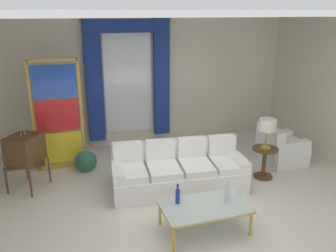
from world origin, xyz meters
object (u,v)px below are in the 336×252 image
object	(u,v)px
coffee_table	(205,207)
vintage_tv	(25,150)
round_side_table	(264,160)
armchair_white	(280,150)
peacock_figurine	(86,163)
bottle_blue_decanter	(178,195)
bottle_crystal_tall	(227,194)
stained_glass_divider	(58,118)
couch_white_long	(178,171)
table_lamp_brass	(268,126)

from	to	relation	value
coffee_table	vintage_tv	distance (m)	3.29
round_side_table	armchair_white	bearing A→B (deg)	35.90
vintage_tv	peacock_figurine	xyz separation A→B (m)	(1.03, 0.29, -0.51)
armchair_white	round_side_table	xyz separation A→B (m)	(-0.69, -0.50, 0.07)
bottle_blue_decanter	bottle_crystal_tall	size ratio (longest dim) A/B	0.95
coffee_table	stained_glass_divider	world-z (taller)	stained_glass_divider
stained_glass_divider	coffee_table	bearing A→B (deg)	-56.27
couch_white_long	bottle_blue_decanter	distance (m)	1.29
coffee_table	vintage_tv	xyz separation A→B (m)	(-2.48, 2.13, 0.35)
bottle_blue_decanter	table_lamp_brass	bearing A→B (deg)	26.65
coffee_table	table_lamp_brass	distance (m)	2.24
vintage_tv	table_lamp_brass	size ratio (longest dim) A/B	2.36
couch_white_long	coffee_table	bearing A→B (deg)	-93.00
coffee_table	stained_glass_divider	xyz separation A→B (m)	(-1.89, 2.83, 0.68)
bottle_crystal_tall	vintage_tv	distance (m)	3.55
couch_white_long	bottle_crystal_tall	xyz separation A→B (m)	(0.26, -1.38, 0.23)
bottle_crystal_tall	table_lamp_brass	distance (m)	1.95
bottle_blue_decanter	peacock_figurine	bearing A→B (deg)	116.21
vintage_tv	stained_glass_divider	xyz separation A→B (m)	(0.59, 0.70, 0.33)
bottle_blue_decanter	armchair_white	bearing A→B (deg)	29.10
bottle_blue_decanter	vintage_tv	size ratio (longest dim) A/B	0.23
coffee_table	bottle_blue_decanter	world-z (taller)	bottle_blue_decanter
vintage_tv	coffee_table	bearing A→B (deg)	-40.61
bottle_blue_decanter	stained_glass_divider	bearing A→B (deg)	120.12
couch_white_long	stained_glass_divider	xyz separation A→B (m)	(-1.96, 1.46, 0.75)
peacock_figurine	round_side_table	distance (m)	3.42
armchair_white	stained_glass_divider	xyz separation A→B (m)	(-4.33, 1.11, 0.77)
round_side_table	bottle_crystal_tall	bearing A→B (deg)	-138.74
bottle_blue_decanter	round_side_table	size ratio (longest dim) A/B	0.51
coffee_table	peacock_figurine	size ratio (longest dim) A/B	2.04
table_lamp_brass	stained_glass_divider	bearing A→B (deg)	156.23
table_lamp_brass	couch_white_long	bearing A→B (deg)	175.22
bottle_blue_decanter	vintage_tv	bearing A→B (deg)	137.51
vintage_tv	stained_glass_divider	bearing A→B (deg)	49.97
bottle_crystal_tall	couch_white_long	bearing A→B (deg)	100.78
coffee_table	bottle_crystal_tall	size ratio (longest dim) A/B	3.82
stained_glass_divider	round_side_table	distance (m)	4.04
stained_glass_divider	bottle_blue_decanter	bearing A→B (deg)	-59.88
vintage_tv	couch_white_long	bearing A→B (deg)	-16.56
round_side_table	vintage_tv	bearing A→B (deg)	168.00
coffee_table	round_side_table	size ratio (longest dim) A/B	2.06
armchair_white	peacock_figurine	bearing A→B (deg)	169.95
couch_white_long	armchair_white	size ratio (longest dim) A/B	2.83
bottle_crystal_tall	round_side_table	world-z (taller)	bottle_crystal_tall
peacock_figurine	couch_white_long	bearing A→B (deg)	-34.47
vintage_tv	peacock_figurine	size ratio (longest dim) A/B	2.24
bottle_blue_decanter	peacock_figurine	world-z (taller)	bottle_blue_decanter
bottle_blue_decanter	peacock_figurine	size ratio (longest dim) A/B	0.51
bottle_crystal_tall	peacock_figurine	distance (m)	3.03
vintage_tv	peacock_figurine	world-z (taller)	vintage_tv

